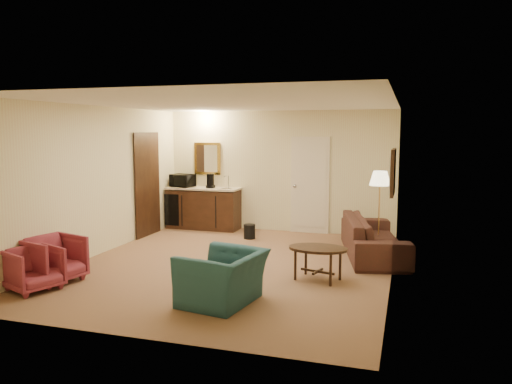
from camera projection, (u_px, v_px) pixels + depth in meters
ground at (232, 265)px, 8.10m from camera, size 6.00×6.00×0.00m
room_walls at (241, 157)px, 8.65m from camera, size 5.02×6.01×2.61m
wetbar_cabinet at (204, 208)px, 11.11m from camera, size 1.64×0.58×0.92m
sofa at (374, 230)px, 8.65m from camera, size 1.16×2.41×0.91m
teal_armchair at (223, 269)px, 6.27m from camera, size 0.82×1.11×0.88m
rose_chair_near at (34, 267)px, 6.79m from camera, size 0.78×0.80×0.65m
rose_chair_far at (53, 257)px, 7.17m from camera, size 0.83×0.87×0.73m
coffee_table at (318, 264)px, 7.26m from camera, size 0.98×0.78×0.49m
floor_lamp at (379, 210)px, 9.15m from camera, size 0.48×0.48×1.45m
waste_bin at (249, 232)px, 10.08m from camera, size 0.25×0.25×0.29m
microwave at (182, 179)px, 11.16m from camera, size 0.57×0.41×0.35m
coffee_maker at (210, 181)px, 10.97m from camera, size 0.20×0.20×0.31m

